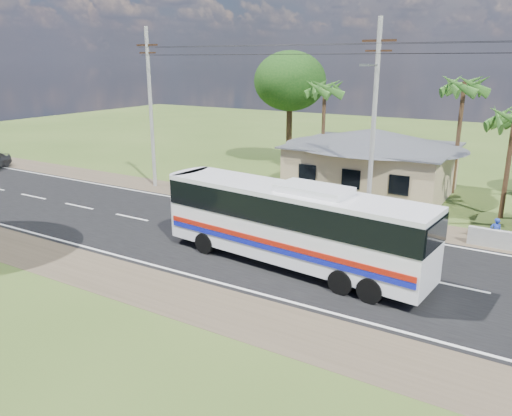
# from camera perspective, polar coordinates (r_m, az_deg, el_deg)

# --- Properties ---
(ground) EXTENTS (120.00, 120.00, 0.00)m
(ground) POSITION_cam_1_polar(r_m,az_deg,el_deg) (24.76, 1.08, -4.36)
(ground) COLOR #364E1C
(ground) RESTS_ON ground
(road) EXTENTS (120.00, 16.00, 0.03)m
(road) POSITION_cam_1_polar(r_m,az_deg,el_deg) (24.76, 1.08, -4.34)
(road) COLOR black
(road) RESTS_ON ground
(house) EXTENTS (12.40, 10.00, 5.00)m
(house) POSITION_cam_1_polar(r_m,az_deg,el_deg) (35.24, 13.17, 6.01)
(house) COLOR tan
(house) RESTS_ON ground
(utility_poles) EXTENTS (32.80, 2.22, 11.00)m
(utility_poles) POSITION_cam_1_polar(r_m,az_deg,el_deg) (28.15, 12.67, 9.91)
(utility_poles) COLOR #9E9E99
(utility_poles) RESTS_ON ground
(palm_mid) EXTENTS (2.80, 2.80, 8.20)m
(palm_mid) POSITION_cam_1_polar(r_m,az_deg,el_deg) (36.04, 22.69, 12.66)
(palm_mid) COLOR #47301E
(palm_mid) RESTS_ON ground
(palm_far) EXTENTS (2.80, 2.80, 7.70)m
(palm_far) POSITION_cam_1_polar(r_m,az_deg,el_deg) (39.31, 7.86, 13.27)
(palm_far) COLOR #47301E
(palm_far) RESTS_ON ground
(tree_behind_house) EXTENTS (6.00, 6.00, 9.61)m
(tree_behind_house) POSITION_cam_1_polar(r_m,az_deg,el_deg) (42.80, 3.91, 14.23)
(tree_behind_house) COLOR #47301E
(tree_behind_house) RESTS_ON ground
(coach_bus) EXTENTS (12.57, 3.90, 3.84)m
(coach_bus) POSITION_cam_1_polar(r_m,az_deg,el_deg) (21.75, 4.17, -1.27)
(coach_bus) COLOR silver
(coach_bus) RESTS_ON ground
(motorcycle) EXTENTS (1.92, 0.74, 0.99)m
(motorcycle) POSITION_cam_1_polar(r_m,az_deg,el_deg) (29.49, 8.53, -0.05)
(motorcycle) COLOR black
(motorcycle) RESTS_ON ground
(person) EXTENTS (0.61, 0.49, 1.46)m
(person) POSITION_cam_1_polar(r_m,az_deg,el_deg) (27.16, 25.67, -2.50)
(person) COLOR #1B3196
(person) RESTS_ON ground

